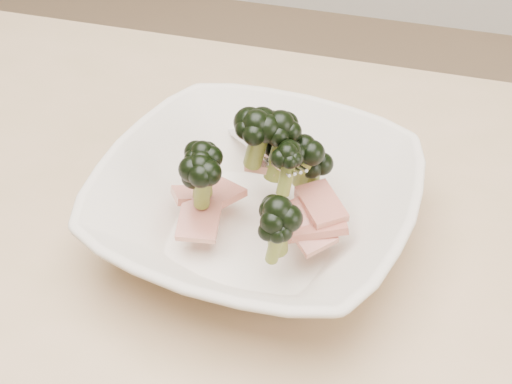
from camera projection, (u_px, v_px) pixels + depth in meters
The scene contains 2 objects.
dining_table at pixel (143, 337), 0.69m from camera, with size 1.20×0.80×0.75m.
broccoli_dish at pixel (257, 201), 0.63m from camera, with size 0.31×0.31×0.13m.
Camera 1 is at (0.22, -0.38, 1.21)m, focal length 50.00 mm.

